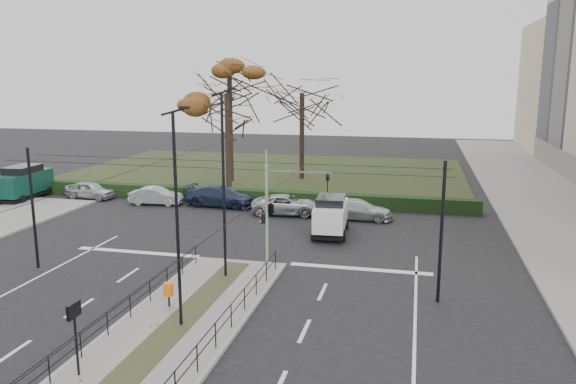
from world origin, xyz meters
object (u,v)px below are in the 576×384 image
(streetlamp_median_near, at_px, (177,218))
(parked_car_first, at_px, (90,190))
(bare_tree_near, at_px, (227,102))
(parked_car_fifth, at_px, (358,209))
(litter_bin, at_px, (169,290))
(parked_car_fourth, at_px, (287,205))
(parked_car_third, at_px, (220,196))
(green_van, at_px, (24,182))
(streetlamp_median_far, at_px, (224,183))
(bare_tree_center, at_px, (302,99))
(parked_car_second, at_px, (156,196))
(traffic_light, at_px, (273,207))
(rust_tree, at_px, (229,77))
(white_van, at_px, (331,215))
(info_panel, at_px, (74,319))

(streetlamp_median_near, distance_m, parked_car_first, 26.12)
(bare_tree_near, relative_size, parked_car_fifth, 2.31)
(litter_bin, height_order, parked_car_fourth, parked_car_fourth)
(parked_car_third, distance_m, parked_car_fourth, 5.44)
(parked_car_first, height_order, parked_car_fourth, parked_car_first)
(streetlamp_median_near, height_order, green_van, streetlamp_median_near)
(streetlamp_median_far, xyz_separation_m, parked_car_first, (-16.26, 14.57, -3.88))
(bare_tree_center, distance_m, bare_tree_near, 8.92)
(parked_car_first, distance_m, bare_tree_near, 12.74)
(litter_bin, distance_m, parked_car_second, 20.01)
(traffic_light, bearing_deg, bare_tree_near, 115.53)
(streetlamp_median_near, xyz_separation_m, green_van, (-21.25, 18.67, -2.92))
(traffic_light, relative_size, streetlamp_median_far, 0.59)
(rust_tree, bearing_deg, white_van, -53.24)
(parked_car_third, height_order, bare_tree_near, bare_tree_near)
(white_van, relative_size, parked_car_fifth, 0.96)
(streetlamp_median_near, distance_m, white_van, 14.85)
(parked_car_first, height_order, white_van, white_van)
(parked_car_fourth, height_order, parked_car_fifth, parked_car_fourth)
(parked_car_second, distance_m, white_van, 14.80)
(streetlamp_median_far, relative_size, white_van, 1.98)
(litter_bin, distance_m, bare_tree_center, 31.27)
(streetlamp_median_near, height_order, rust_tree, rust_tree)
(info_panel, height_order, rust_tree, rust_tree)
(info_panel, bearing_deg, parked_car_fourth, 86.54)
(green_van, height_order, rust_tree, rust_tree)
(traffic_light, relative_size, white_van, 1.17)
(traffic_light, distance_m, litter_bin, 6.85)
(traffic_light, distance_m, parked_car_first, 22.21)
(streetlamp_median_near, bearing_deg, info_panel, -112.01)
(streetlamp_median_far, bearing_deg, parked_car_first, 138.13)
(green_van, bearing_deg, rust_tree, 39.30)
(bare_tree_near, bearing_deg, traffic_light, -64.47)
(parked_car_second, xyz_separation_m, bare_tree_center, (8.38, 12.82, 6.71))
(info_panel, distance_m, green_van, 30.05)
(parked_car_third, height_order, bare_tree_center, bare_tree_center)
(streetlamp_median_near, height_order, parked_car_second, streetlamp_median_near)
(green_van, height_order, parked_car_fifth, green_van)
(litter_bin, distance_m, streetlamp_median_far, 5.51)
(parked_car_first, xyz_separation_m, parked_car_fourth, (16.11, -1.55, -0.01))
(white_van, xyz_separation_m, green_van, (-24.70, 4.56, 0.14))
(info_panel, height_order, parked_car_fourth, info_panel)
(parked_car_fifth, bearing_deg, traffic_light, 164.62)
(bare_tree_center, bearing_deg, parked_car_fifth, -64.18)
(rust_tree, bearing_deg, litter_bin, -76.27)
(bare_tree_center, bearing_deg, parked_car_first, -139.97)
(streetlamp_median_far, height_order, parked_car_first, streetlamp_median_far)
(traffic_light, height_order, parked_car_third, traffic_light)
(green_van, bearing_deg, parked_car_fourth, -0.56)
(rust_tree, relative_size, bare_tree_center, 1.16)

